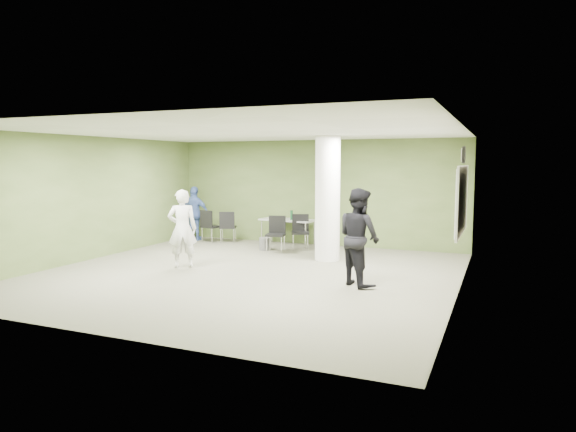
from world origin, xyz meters
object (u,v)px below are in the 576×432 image
at_px(chair_back_left, 209,224).
at_px(man_black, 359,237).
at_px(folding_table, 288,221).
at_px(woman_white, 182,229).
at_px(man_blue, 195,213).

distance_m(chair_back_left, man_black, 6.03).
distance_m(folding_table, woman_white, 3.65).
bearing_deg(folding_table, man_blue, -169.10).
height_order(folding_table, man_black, man_black).
xyz_separation_m(folding_table, man_blue, (-2.79, -0.19, 0.11)).
xyz_separation_m(folding_table, man_black, (2.89, -3.62, 0.23)).
distance_m(folding_table, man_blue, 2.80).
xyz_separation_m(chair_back_left, man_blue, (-0.60, 0.21, 0.24)).
relative_size(woman_white, man_black, 0.94).
bearing_deg(man_blue, folding_table, 179.84).
bearing_deg(chair_back_left, woman_white, 123.39).
bearing_deg(man_black, man_blue, 8.28).
bearing_deg(folding_table, man_black, -44.43).
xyz_separation_m(woman_white, man_blue, (-1.85, 3.33, -0.06)).
distance_m(woman_white, man_blue, 3.81).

